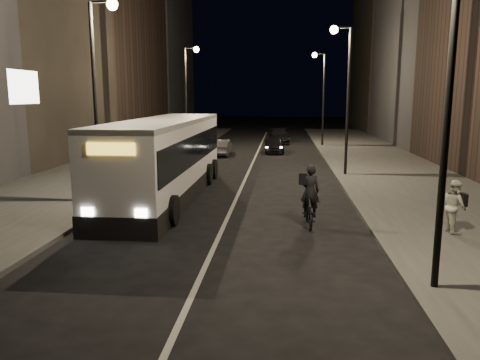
% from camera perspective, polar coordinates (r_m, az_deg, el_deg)
% --- Properties ---
extents(ground, '(180.00, 180.00, 0.00)m').
position_cam_1_polar(ground, '(15.47, -2.54, -6.82)').
color(ground, black).
rests_on(ground, ground).
extents(sidewalk_right, '(7.00, 70.00, 0.16)m').
position_cam_1_polar(sidewalk_right, '(29.71, 17.74, 1.11)').
color(sidewalk_right, '#383836').
rests_on(sidewalk_right, ground).
extents(sidewalk_left, '(7.00, 70.00, 0.16)m').
position_cam_1_polar(sidewalk_left, '(30.85, -14.80, 1.58)').
color(sidewalk_left, '#383836').
rests_on(sidewalk_left, ground).
extents(building_row_right, '(8.00, 61.00, 21.00)m').
position_cam_1_polar(building_row_right, '(44.81, 24.47, 16.99)').
color(building_row_right, black).
rests_on(building_row_right, ground).
extents(building_row_left, '(8.00, 61.00, 22.00)m').
position_cam_1_polar(building_row_left, '(47.21, -18.17, 17.61)').
color(building_row_left, black).
rests_on(building_row_left, ground).
extents(streetlight_right_near, '(1.20, 0.44, 8.12)m').
position_cam_1_polar(streetlight_right_near, '(11.19, 23.10, 13.68)').
color(streetlight_right_near, black).
rests_on(streetlight_right_near, sidewalk_right).
extents(streetlight_right_mid, '(1.20, 0.44, 8.12)m').
position_cam_1_polar(streetlight_right_mid, '(26.87, 12.55, 11.75)').
color(streetlight_right_mid, black).
rests_on(streetlight_right_mid, sidewalk_right).
extents(streetlight_right_far, '(1.20, 0.44, 8.12)m').
position_cam_1_polar(streetlight_right_far, '(42.79, 9.83, 11.18)').
color(streetlight_right_far, black).
rests_on(streetlight_right_far, sidewalk_right).
extents(streetlight_left_near, '(1.20, 0.44, 8.12)m').
position_cam_1_polar(streetlight_left_near, '(20.07, -16.67, 12.17)').
color(streetlight_left_near, black).
rests_on(streetlight_left_near, sidewalk_left).
extents(streetlight_left_far, '(1.20, 0.44, 8.12)m').
position_cam_1_polar(streetlight_left_far, '(37.39, -6.26, 11.43)').
color(streetlight_left_far, black).
rests_on(streetlight_left_far, sidewalk_left).
extents(city_bus, '(3.15, 13.10, 3.52)m').
position_cam_1_polar(city_bus, '(21.18, -9.05, 2.99)').
color(city_bus, silver).
rests_on(city_bus, ground).
extents(cyclist_on_bicycle, '(0.79, 1.96, 2.21)m').
position_cam_1_polar(cyclist_on_bicycle, '(16.57, 8.43, -3.13)').
color(cyclist_on_bicycle, black).
rests_on(cyclist_on_bicycle, ground).
extents(pedestrian_woman, '(0.76, 0.92, 1.73)m').
position_cam_1_polar(pedestrian_woman, '(16.64, 24.70, -2.91)').
color(pedestrian_woman, beige).
rests_on(pedestrian_woman, sidewalk_right).
extents(car_near, '(1.60, 3.80, 1.28)m').
position_cam_1_polar(car_near, '(37.95, 4.23, 4.31)').
color(car_near, black).
rests_on(car_near, ground).
extents(car_mid, '(1.31, 3.72, 1.22)m').
position_cam_1_polar(car_mid, '(36.29, -2.25, 4.01)').
color(car_mid, '#3A3B3D').
rests_on(car_mid, ground).
extents(car_far, '(2.17, 4.93, 1.41)m').
position_cam_1_polar(car_far, '(45.74, 4.77, 5.39)').
color(car_far, black).
rests_on(car_far, ground).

